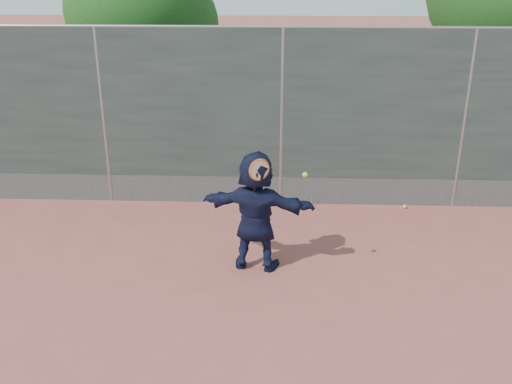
{
  "coord_description": "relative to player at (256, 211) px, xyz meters",
  "views": [
    {
      "loc": [
        -0.04,
        -5.74,
        3.97
      ],
      "look_at": [
        -0.33,
        1.25,
        1.12
      ],
      "focal_mm": 40.0,
      "sensor_mm": 36.0,
      "label": 1
    }
  ],
  "objects": [
    {
      "name": "swing_action",
      "position": [
        0.11,
        -0.21,
        0.65
      ],
      "size": [
        0.75,
        0.2,
        0.51
      ],
      "color": "orange",
      "rests_on": "ground"
    },
    {
      "name": "tree_left",
      "position": [
        -2.51,
        5.3,
        2.1
      ],
      "size": [
        3.15,
        3.0,
        4.53
      ],
      "color": "#382314",
      "rests_on": "ground"
    },
    {
      "name": "ground",
      "position": [
        0.33,
        -1.25,
        -0.84
      ],
      "size": [
        80.0,
        80.0,
        0.0
      ],
      "primitive_type": "plane",
      "color": "#9E4C42",
      "rests_on": "ground"
    },
    {
      "name": "fence",
      "position": [
        0.33,
        2.25,
        0.74
      ],
      "size": [
        20.0,
        0.06,
        3.03
      ],
      "color": "#38423D",
      "rests_on": "ground"
    },
    {
      "name": "weed_clump",
      "position": [
        0.63,
        2.13,
        -0.71
      ],
      "size": [
        0.68,
        0.07,
        0.3
      ],
      "color": "#387226",
      "rests_on": "ground"
    },
    {
      "name": "ball_ground",
      "position": [
        2.48,
        2.1,
        -0.81
      ],
      "size": [
        0.07,
        0.07,
        0.07
      ],
      "primitive_type": "sphere",
      "color": "#BDCF2E",
      "rests_on": "ground"
    },
    {
      "name": "player",
      "position": [
        0.0,
        0.0,
        0.0
      ],
      "size": [
        1.62,
        0.75,
        1.68
      ],
      "primitive_type": "imported",
      "rotation": [
        0.0,
        0.0,
        2.97
      ],
      "color": "#131735",
      "rests_on": "ground"
    }
  ]
}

